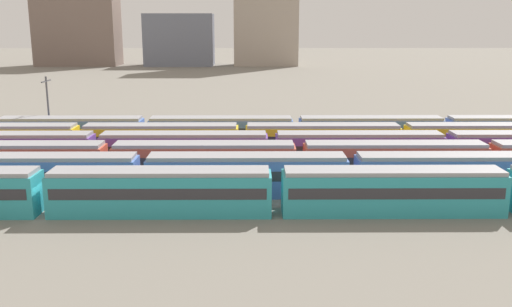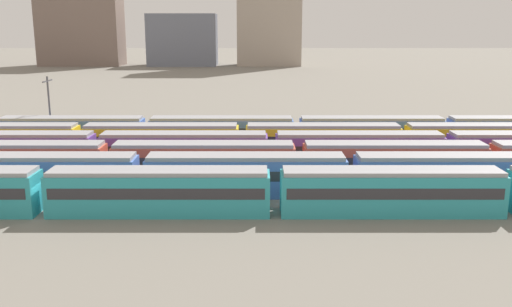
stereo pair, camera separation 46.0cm
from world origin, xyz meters
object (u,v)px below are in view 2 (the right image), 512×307
object	(u,v)px
train_track_3	(272,149)
train_track_1	(246,174)
train_track_5	(297,131)
train_track_0	(275,191)
train_track_2	(394,161)
catenary_pole_1	(50,105)
train_track_4	(403,140)

from	to	relation	value
train_track_3	train_track_1	bearing A→B (deg)	-104.01
train_track_3	train_track_5	size ratio (longest dim) A/B	1.00
train_track_0	train_track_1	size ratio (longest dim) A/B	1.34
train_track_0	train_track_2	size ratio (longest dim) A/B	0.80
train_track_3	catenary_pole_1	size ratio (longest dim) A/B	8.71
train_track_0	train_track_5	bearing A→B (deg)	82.22
train_track_5	catenary_pole_1	world-z (taller)	catenary_pole_1
train_track_1	train_track_3	size ratio (longest dim) A/B	0.75
train_track_1	catenary_pole_1	bearing A→B (deg)	137.75
train_track_2	train_track_0	bearing A→B (deg)	-139.49
train_track_0	train_track_3	world-z (taller)	same
train_track_3	train_track_4	distance (m)	16.43
train_track_2	catenary_pole_1	world-z (taller)	catenary_pole_1
train_track_2	train_track_4	distance (m)	10.99
train_track_0	catenary_pole_1	world-z (taller)	catenary_pole_1
train_track_1	train_track_2	xyz separation A→B (m)	(14.64, 5.20, 0.00)
train_track_0	train_track_4	world-z (taller)	same
catenary_pole_1	train_track_5	bearing A→B (deg)	-5.03
train_track_4	train_track_2	bearing A→B (deg)	-108.83
train_track_0	train_track_2	xyz separation A→B (m)	(12.17, 10.40, 0.00)
train_track_3	catenary_pole_1	bearing A→B (deg)	155.19
train_track_0	train_track_1	distance (m)	5.75
train_track_5	catenary_pole_1	distance (m)	32.27
train_track_0	train_track_1	world-z (taller)	same
train_track_0	train_track_1	bearing A→B (deg)	115.36
train_track_5	train_track_0	bearing A→B (deg)	-97.78
train_track_1	train_track_5	size ratio (longest dim) A/B	0.75
train_track_1	train_track_4	bearing A→B (deg)	40.62
train_track_3	train_track_4	world-z (taller)	same
train_track_2	train_track_3	distance (m)	13.12
train_track_1	catenary_pole_1	size ratio (longest dim) A/B	6.51
train_track_0	train_track_4	distance (m)	26.07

